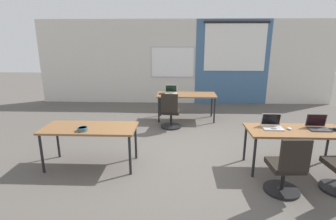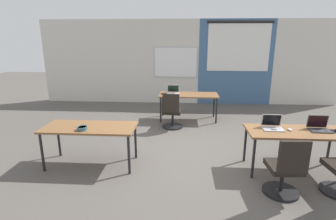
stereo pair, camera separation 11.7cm
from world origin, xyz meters
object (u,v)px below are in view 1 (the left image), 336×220
Objects in this scene: laptop_near_right_inner at (272,125)px; chair_far_left at (171,114)px; mouse_near_right_end at (336,129)px; mouse_far_left at (163,93)px; snack_bowl at (83,129)px; desk_near_left at (90,130)px; laptop_far_left at (171,92)px; chair_near_right_inner at (286,171)px; mouse_near_right_inner at (289,128)px; laptop_near_right_end at (318,126)px; desk_near_right at (295,133)px; desk_far_center at (186,96)px.

chair_far_left is at bearing 134.94° from laptop_near_right_inner.
chair_far_left is 3.49m from mouse_near_right_end.
mouse_far_left is 0.58× the size of snack_bowl.
mouse_far_left is 4.13m from mouse_near_right_end.
desk_near_left is 3.14m from laptop_near_right_inner.
laptop_far_left reaches higher than snack_bowl.
chair_far_left is 5.18× the size of snack_bowl.
laptop_far_left is 4.06m from chair_near_right_inner.
mouse_far_left is 1.01× the size of mouse_near_right_end.
mouse_near_right_inner is 1.07× the size of mouse_near_right_end.
laptop_near_right_end reaches higher than snack_bowl.
mouse_near_right_inner is 0.49m from laptop_near_right_end.
laptop_far_left is 0.37× the size of chair_far_left.
laptop_near_right_end reaches higher than mouse_near_right_inner.
laptop_near_right_end is at bearing 5.29° from mouse_near_right_inner.
laptop_near_right_inner is at bearing 166.92° from desk_near_right.
chair_far_left is (0.24, -0.75, -0.36)m from mouse_far_left.
desk_near_left is 15.48× the size of mouse_far_left.
laptop_near_right_end is 3.27× the size of mouse_near_right_end.
chair_far_left is 1.00× the size of chair_near_right_inner.
mouse_far_left is at bearing 129.40° from mouse_near_right_inner.
mouse_far_left is 0.31× the size of laptop_near_right_end.
mouse_near_right_inner is at bearing 3.35° from snack_bowl.
chair_far_left is 2.91m from mouse_near_right_inner.
laptop_near_right_inner is 3.11× the size of mouse_near_right_inner.
snack_bowl is at bearing -172.61° from laptop_near_right_inner.
snack_bowl reaches higher than desk_far_center.
desk_near_left is 15.60× the size of mouse_near_right_end.
desk_near_right is 15.48× the size of mouse_far_left.
mouse_near_right_inner is (1.64, -2.79, 0.08)m from desk_far_center.
desk_near_left is 3.89m from laptop_near_right_end.
snack_bowl is at bearing -175.15° from laptop_near_right_end.
mouse_far_left is at bearing 68.44° from desk_near_left.
desk_near_left is 4.74× the size of laptop_far_left.
mouse_near_right_end is at bearing 2.72° from snack_bowl.
desk_near_right is 3.68m from mouse_far_left.
laptop_near_right_inner is 0.75m from laptop_near_right_end.
desk_near_left is at bearing 180.00° from desk_near_right.
laptop_near_right_end is at bearing -49.14° from laptop_far_left.
laptop_near_right_end is 1.89× the size of snack_bowl.
laptop_far_left is at bearing 15.86° from mouse_far_left.
desk_near_right and desk_far_center have the same top height.
laptop_near_right_inner is (-0.37, 0.09, 0.11)m from desk_near_right.
desk_near_left is 9.01× the size of snack_bowl.
laptop_near_right_inner is 1.02× the size of laptop_near_right_end.
desk_far_center is at bearing 58.91° from snack_bowl.
laptop_near_right_inner reaches higher than chair_far_left.
mouse_near_right_inner is at bearing -55.55° from laptop_far_left.
mouse_near_right_inner is at bearing -173.45° from laptop_near_right_end.
chair_far_left is 2.69× the size of laptop_near_right_inner.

